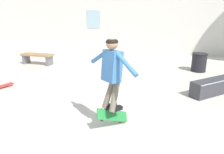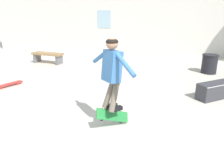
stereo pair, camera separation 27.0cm
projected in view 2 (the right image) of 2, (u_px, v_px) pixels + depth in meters
building_backdrop at (137, 14)px, 11.26m from camera, size 16.80×0.52×5.11m
park_bench at (48, 56)px, 9.60m from camera, size 1.47×0.70×0.46m
skate_ledge at (222, 89)px, 5.89m from camera, size 1.47×1.21×0.43m
trash_bin at (209, 63)px, 8.07m from camera, size 0.58×0.58×0.70m
skater at (112, 69)px, 3.97m from camera, size 0.99×0.98×1.37m
skateboard_flipping at (113, 115)px, 4.32m from camera, size 0.56×0.64×0.47m
skateboard_resting at (9, 84)px, 6.73m from camera, size 0.56×0.84×0.08m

